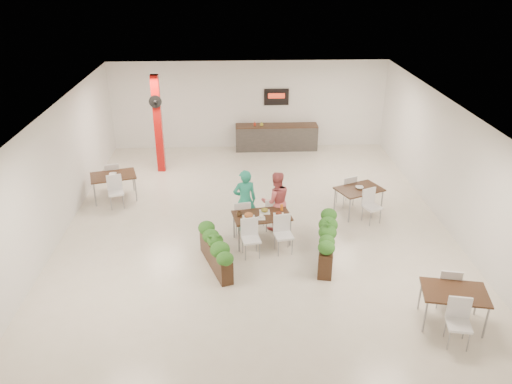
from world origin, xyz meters
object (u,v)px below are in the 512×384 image
service_counter (276,137)px  side_table_b (359,192)px  side_table_a (113,179)px  side_table_c (454,297)px  main_table (261,219)px  diner_man (245,200)px  red_column (158,123)px  planter_right (327,240)px  diner_woman (276,201)px  planter_left (216,248)px

service_counter → side_table_b: 5.53m
side_table_a → side_table_c: (7.70, -5.93, -0.01)m
service_counter → side_table_b: service_counter is taller
service_counter → side_table_a: size_ratio=1.79×
main_table → diner_man: (-0.39, 0.66, 0.20)m
red_column → planter_right: red_column is taller
planter_right → side_table_c: 3.15m
side_table_b → side_table_c: 4.75m
diner_man → diner_woman: size_ratio=1.05×
main_table → side_table_b: size_ratio=1.10×
side_table_a → service_counter: bearing=21.6°
diner_man → side_table_c: diner_man is taller
planter_left → side_table_a: bearing=129.4°
service_counter → planter_left: bearing=-104.6°
red_column → side_table_a: (-1.10, -2.10, -1.01)m
diner_man → planter_right: size_ratio=0.86×
red_column → planter_left: bearing=-71.3°
planter_right → side_table_c: size_ratio=1.16×
main_table → diner_woman: (0.41, 0.66, 0.17)m
diner_woman → side_table_b: diner_woman is taller
planter_right → side_table_b: (1.27, 2.27, 0.13)m
side_table_a → planter_right: bearing=-47.9°
service_counter → side_table_a: service_counter is taller
red_column → side_table_b: size_ratio=1.94×
service_counter → main_table: bearing=-97.8°
diner_man → side_table_a: 4.30m
red_column → diner_woman: bearing=-49.7°
red_column → diner_man: (2.70, -4.12, -0.80)m
main_table → planter_right: planter_right is taller
planter_left → diner_woman: bearing=48.8°
service_counter → side_table_c: service_counter is taller
red_column → main_table: size_ratio=1.77×
diner_man → diner_woman: 0.80m
diner_woman → side_table_a: (-4.60, 2.02, -0.17)m
diner_man → red_column: bearing=-66.9°
red_column → service_counter: (4.00, 1.86, -1.15)m
side_table_a → side_table_b: bearing=-26.3°
red_column → side_table_c: red_column is taller
red_column → side_table_c: size_ratio=1.91×
diner_woman → planter_right: 1.87m
service_counter → side_table_c: (2.60, -9.89, 0.13)m
side_table_c → planter_right: bearing=141.4°
diner_man → side_table_a: diner_man is taller
red_column → side_table_c: bearing=-50.6°
diner_man → planter_left: bearing=57.5°
red_column → service_counter: 4.56m
main_table → planter_right: size_ratio=0.93×
diner_woman → side_table_b: (2.36, 0.78, -0.17)m
diner_woman → side_table_a: diner_woman is taller
side_table_a → red_column: bearing=46.1°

